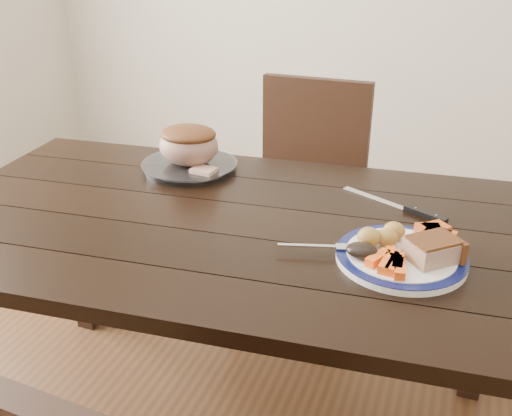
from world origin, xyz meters
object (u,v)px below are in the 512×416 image
(roast_joint, at_px, (189,146))
(serving_platter, at_px, (190,167))
(dinner_plate, at_px, (401,258))
(carving_knife, at_px, (412,210))
(fork, at_px, (323,247))
(pork_slice, at_px, (432,250))
(chair_far, at_px, (305,190))
(dining_table, at_px, (230,249))

(roast_joint, bearing_deg, serving_platter, 0.00)
(dinner_plate, distance_m, carving_knife, 0.26)
(dinner_plate, height_order, carving_knife, dinner_plate)
(fork, height_order, roast_joint, roast_joint)
(serving_platter, height_order, roast_joint, roast_joint)
(pork_slice, bearing_deg, dinner_plate, 175.24)
(chair_far, relative_size, roast_joint, 5.01)
(dinner_plate, relative_size, roast_joint, 1.56)
(serving_platter, xyz_separation_m, carving_knife, (0.69, -0.07, -0.00))
(chair_far, height_order, carving_knife, chair_far)
(roast_joint, bearing_deg, chair_far, 62.19)
(chair_far, bearing_deg, dinner_plate, 118.94)
(chair_far, bearing_deg, fork, 108.03)
(serving_platter, height_order, pork_slice, pork_slice)
(dining_table, height_order, serving_platter, serving_platter)
(dining_table, distance_m, serving_platter, 0.38)
(dining_table, xyz_separation_m, dinner_plate, (0.44, -0.06, 0.10))
(chair_far, distance_m, fork, 0.91)
(carving_knife, bearing_deg, dining_table, -130.33)
(pork_slice, height_order, roast_joint, roast_joint)
(serving_platter, relative_size, roast_joint, 1.55)
(dining_table, height_order, carving_knife, carving_knife)
(chair_far, height_order, dinner_plate, chair_far)
(chair_far, xyz_separation_m, roast_joint, (-0.25, -0.47, 0.30))
(dining_table, distance_m, roast_joint, 0.40)
(chair_far, xyz_separation_m, pork_slice, (0.51, -0.81, 0.27))
(chair_far, xyz_separation_m, dinner_plate, (0.44, -0.80, 0.23))
(fork, bearing_deg, carving_knife, 44.45)
(carving_knife, bearing_deg, dinner_plate, -63.46)
(carving_knife, bearing_deg, chair_far, 154.24)
(dining_table, xyz_separation_m, fork, (0.27, -0.10, 0.11))
(dining_table, relative_size, pork_slice, 16.21)
(pork_slice, bearing_deg, fork, -173.16)
(serving_platter, relative_size, fork, 1.65)
(dinner_plate, xyz_separation_m, serving_platter, (-0.69, 0.33, 0.00))
(chair_far, relative_size, fork, 5.30)
(dinner_plate, height_order, roast_joint, roast_joint)
(carving_knife, bearing_deg, roast_joint, -160.58)
(chair_far, bearing_deg, dining_table, 90.05)
(dining_table, relative_size, roast_joint, 9.02)
(pork_slice, height_order, carving_knife, pork_slice)
(fork, bearing_deg, pork_slice, -9.65)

